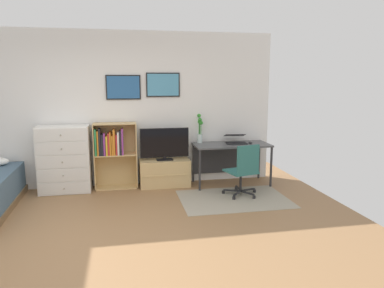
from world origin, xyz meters
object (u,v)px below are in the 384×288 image
computer_mouse (250,143)px  laptop (236,139)px  television (165,144)px  office_chair (244,169)px  desk (230,150)px  bamboo_vase (200,129)px  bookshelf (112,149)px  tv_stand (165,173)px  dresser (64,159)px

computer_mouse → laptop: bearing=152.2°
television → office_chair: size_ratio=0.99×
laptop → computer_mouse: size_ratio=4.13×
desk → bamboo_vase: size_ratio=2.54×
bookshelf → computer_mouse: (2.42, -0.19, 0.07)m
desk → office_chair: (-0.01, -0.80, -0.15)m
bookshelf → laptop: size_ratio=2.66×
tv_stand → television: 0.52m
tv_stand → office_chair: bearing=-35.2°
tv_stand → bamboo_vase: bamboo_vase is taller
television → laptop: 1.29m
tv_stand → office_chair: office_chair is taller
dresser → tv_stand: dresser is taller
laptop → bookshelf: bearing=-176.3°
desk → laptop: size_ratio=3.13×
tv_stand → dresser: bearing=-179.5°
laptop → television: bearing=-174.6°
television → dresser: bearing=179.8°
tv_stand → bamboo_vase: bearing=8.9°
dresser → bamboo_vase: bearing=2.9°
dresser → bookshelf: 0.80m
television → desk: television is taller
bookshelf → computer_mouse: bearing=-4.5°
office_chair → television: bearing=131.3°
television → tv_stand: bearing=90.0°
computer_mouse → tv_stand: bearing=174.5°
office_chair → laptop: size_ratio=2.00×
desk → office_chair: size_ratio=1.56×
bookshelf → bamboo_vase: bamboo_vase is taller
desk → bamboo_vase: bamboo_vase is taller
tv_stand → laptop: bearing=-1.0°
dresser → desk: 2.87m
office_chair → laptop: 0.89m
bookshelf → tv_stand: (0.89, -0.04, -0.45)m
laptop → tv_stand: bearing=-175.6°
desk → television: bearing=179.4°
dresser → office_chair: size_ratio=1.30×
bookshelf → laptop: (2.18, -0.07, 0.12)m
tv_stand → desk: (1.19, -0.03, 0.37)m
tv_stand → computer_mouse: (1.53, -0.15, 0.52)m
desk → computer_mouse: computer_mouse is taller
bamboo_vase → office_chair: bearing=-60.7°
dresser → computer_mouse: size_ratio=10.74×
tv_stand → bamboo_vase: 1.00m
computer_mouse → television: bearing=175.3°
desk → tv_stand: bearing=178.3°
office_chair → laptop: bearing=67.9°
office_chair → tv_stand: bearing=130.6°
tv_stand → desk: desk is taller
office_chair → bookshelf: bearing=142.8°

